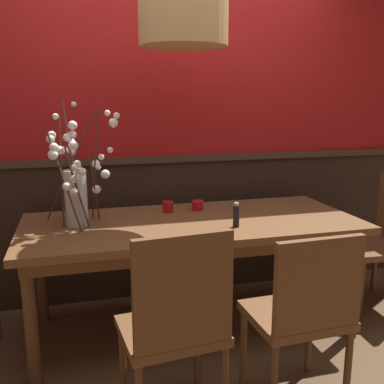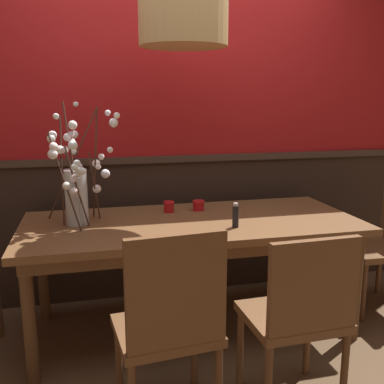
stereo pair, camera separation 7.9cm
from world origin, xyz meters
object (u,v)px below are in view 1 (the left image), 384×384
Objects in this scene: candle_holder_nearer_edge at (168,207)px; pendant_lamp at (183,24)px; candle_holder_nearer_center at (197,205)px; condiment_bottle at (236,215)px; chair_far_side_left at (125,223)px; chair_near_side_left at (176,321)px; vase_with_blossoms at (77,186)px; dining_table at (192,232)px; chair_head_east_end at (382,236)px; chair_near_side_right at (304,310)px.

candle_holder_nearer_edge is 1.17m from pendant_lamp.
condiment_bottle is (0.11, -0.45, 0.04)m from candle_holder_nearer_center.
candle_holder_nearer_center is 0.21m from candle_holder_nearer_edge.
candle_holder_nearer_edge is at bearing 125.86° from condiment_bottle.
chair_far_side_left is at bearing 108.89° from candle_holder_nearer_edge.
chair_near_side_left is 6.45× the size of condiment_bottle.
condiment_bottle is (0.55, -1.11, 0.31)m from chair_far_side_left.
condiment_bottle is (0.92, -0.29, -0.17)m from vase_with_blossoms.
dining_table is 1.26m from pendant_lamp.
condiment_bottle is at bearing -40.41° from pendant_lamp.
chair_near_side_left reaches higher than chair_head_east_end.
pendant_lamp is at bearing -72.16° from chair_far_side_left.
chair_near_side_right reaches higher than chair_far_side_left.
chair_near_side_right is 0.96× the size of pendant_lamp.
chair_near_side_right reaches higher than condiment_bottle.
chair_near_side_right is at bearing -43.06° from vase_with_blossoms.
chair_far_side_left is 1.70m from pendant_lamp.
chair_near_side_right is at bearing -70.29° from dining_table.
vase_with_blossoms is 0.65m from candle_holder_nearer_edge.
pendant_lamp reaches higher than chair_head_east_end.
candle_holder_nearer_center is (0.80, 0.17, -0.21)m from vase_with_blossoms.
vase_with_blossoms reaches higher than chair_near_side_left.
candle_holder_nearer_edge is (-0.11, 0.23, 0.12)m from dining_table.
vase_with_blossoms is (-2.14, 0.07, 0.47)m from chair_head_east_end.
candle_holder_nearer_center is (0.40, 1.09, 0.25)m from chair_near_side_left.
chair_near_side_right is 1.71m from pendant_lamp.
candle_holder_nearer_edge is (-0.21, -0.00, 0.00)m from candle_holder_nearer_center.
vase_with_blossoms is 0.98m from condiment_bottle.
chair_far_side_left and condiment_bottle have the same top height.
chair_near_side_right reaches higher than candle_holder_nearer_edge.
dining_table is 2.22× the size of chair_head_east_end.
condiment_bottle is (0.52, 0.63, 0.29)m from chair_near_side_left.
candle_holder_nearer_center is 1.11× the size of candle_holder_nearer_edge.
candle_holder_nearer_center is 0.56× the size of condiment_bottle.
chair_far_side_left is 0.84m from candle_holder_nearer_center.
candle_holder_nearer_edge is at bearing -179.25° from candle_holder_nearer_center.
pendant_lamp reaches higher than chair_far_side_left.
condiment_bottle is at bearing -75.80° from candle_holder_nearer_center.
pendant_lamp is (-1.49, 0.01, 1.41)m from chair_head_east_end.
candle_holder_nearer_center is (-0.21, 1.12, 0.27)m from chair_near_side_right.
candle_holder_nearer_edge is (0.23, -0.66, 0.28)m from chair_far_side_left.
vase_with_blossoms is at bearing -113.94° from chair_far_side_left.
chair_near_side_left is 1.02× the size of chair_head_east_end.
candle_holder_nearer_edge is at bearing 15.40° from vase_with_blossoms.
pendant_lamp reaches higher than candle_holder_nearer_edge.
condiment_bottle is at bearing -170.03° from chair_head_east_end.
candle_holder_nearer_edge is 0.55m from condiment_bottle.
vase_with_blossoms reaches higher than condiment_bottle.
chair_far_side_left is at bearing 110.48° from dining_table.
chair_near_side_left is at bearing -154.00° from chair_head_east_end.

